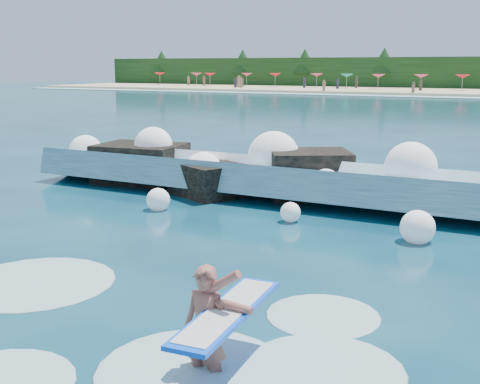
{
  "coord_description": "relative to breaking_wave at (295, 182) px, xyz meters",
  "views": [
    {
      "loc": [
        7.02,
        -8.56,
        3.71
      ],
      "look_at": [
        1.5,
        2.0,
        1.2
      ],
      "focal_mm": 45.0,
      "sensor_mm": 36.0,
      "label": 1
    }
  ],
  "objects": [
    {
      "name": "surfer_with_board",
      "position": [
        2.87,
        -9.62,
        0.11
      ],
      "size": [
        0.93,
        2.85,
        1.65
      ],
      "color": "#975646",
      "rests_on": "ground"
    },
    {
      "name": "surf_foam",
      "position": [
        1.54,
        -9.12,
        -0.5
      ],
      "size": [
        9.31,
        5.6,
        0.14
      ],
      "color": "silver",
      "rests_on": "ground"
    },
    {
      "name": "wave_spray",
      "position": [
        -0.56,
        -0.06,
        0.46
      ],
      "size": [
        15.0,
        4.6,
        1.89
      ],
      "color": "white",
      "rests_on": "ground"
    },
    {
      "name": "ground",
      "position": [
        -0.69,
        -6.91,
        -0.5
      ],
      "size": [
        200.0,
        200.0,
        0.0
      ],
      "primitive_type": "plane",
      "color": "#07293E",
      "rests_on": "ground"
    },
    {
      "name": "rock_cluster",
      "position": [
        -2.85,
        0.11,
        -0.01
      ],
      "size": [
        8.56,
        3.65,
        1.56
      ],
      "color": "black",
      "rests_on": "ground"
    },
    {
      "name": "breaking_wave",
      "position": [
        0.0,
        0.0,
        0.0
      ],
      "size": [
        16.68,
        2.66,
        1.44
      ],
      "color": "teal",
      "rests_on": "ground"
    }
  ]
}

